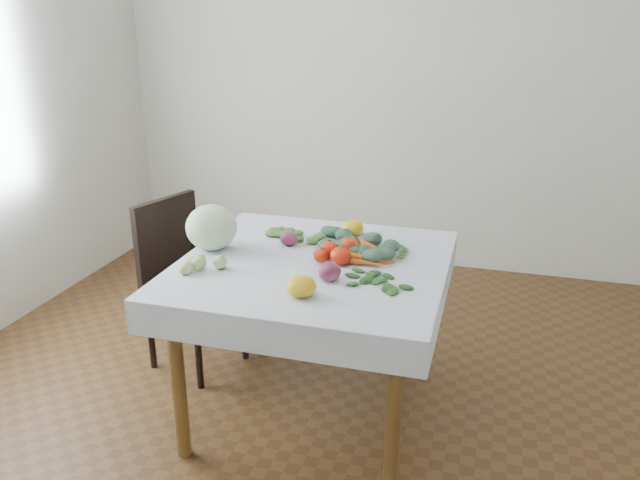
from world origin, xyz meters
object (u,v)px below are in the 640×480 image
object	(u,v)px
table	(313,283)
carrot_bunch	(375,256)
cabbage	(211,227)
heirloom_back	(353,227)
chair	(183,272)

from	to	relation	value
table	carrot_bunch	bearing A→B (deg)	21.58
cabbage	carrot_bunch	world-z (taller)	cabbage
heirloom_back	carrot_bunch	bearing A→B (deg)	-59.63
cabbage	heirloom_back	distance (m)	0.67
table	heirloom_back	world-z (taller)	heirloom_back
table	heirloom_back	xyz separation A→B (m)	(0.08, 0.38, 0.14)
cabbage	heirloom_back	size ratio (longest dim) A/B	2.20
table	carrot_bunch	size ratio (longest dim) A/B	3.55
heirloom_back	carrot_bunch	size ratio (longest dim) A/B	0.37
cabbage	table	bearing A→B (deg)	-2.27
heirloom_back	cabbage	bearing A→B (deg)	-147.21
heirloom_back	chair	bearing A→B (deg)	-172.64
table	cabbage	world-z (taller)	cabbage
carrot_bunch	heirloom_back	bearing A→B (deg)	120.37
chair	carrot_bunch	distance (m)	1.08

